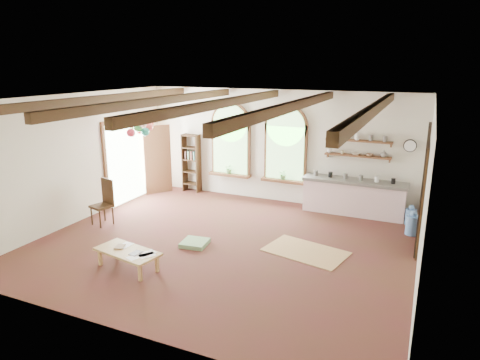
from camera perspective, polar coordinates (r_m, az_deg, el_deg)
The scene contains 27 objects.
floor at distance 9.64m, azimuth -2.32°, elevation -8.52°, with size 8.00×8.00×0.00m, color #522422.
ceiling_beams at distance 8.86m, azimuth -2.53°, elevation 10.17°, with size 6.20×6.80×0.18m, color #3E2413, non-canonical shape.
window_left at distance 12.72m, azimuth -1.26°, elevation 5.05°, with size 1.30×0.28×2.20m.
window_right at distance 12.10m, azimuth 6.07°, elevation 4.45°, with size 1.30×0.28×2.20m.
left_doorway at distance 12.79m, azimuth -14.82°, elevation 2.40°, with size 0.10×1.90×2.50m, color brown.
right_doorway at distance 9.80m, azimuth 23.04°, elevation -2.49°, with size 0.10×1.30×2.40m, color black.
kitchen_counter at distance 11.73m, azimuth 14.90°, elevation -2.17°, with size 2.68×0.62×0.94m.
wall_shelf_lower at distance 11.63m, azimuth 15.41°, elevation 3.13°, with size 1.70×0.24×0.04m, color brown.
wall_shelf_upper at distance 11.56m, azimuth 15.55°, elevation 5.07°, with size 1.70×0.24×0.04m, color brown.
wall_clock at distance 11.53m, azimuth 21.73°, elevation 4.26°, with size 0.32×0.32×0.04m, color black.
bookshelf at distance 13.37m, azimuth -6.49°, elevation 2.26°, with size 0.53×0.32×1.80m.
coffee_table at distance 8.71m, azimuth -14.77°, elevation -9.34°, with size 1.42×0.84×0.38m.
side_chair at distance 11.19m, azimuth -17.81°, elevation -4.02°, with size 0.56×0.56×1.14m.
floor_mat at distance 9.36m, azimuth 8.74°, elevation -9.39°, with size 1.68×1.04×0.02m, color tan.
floor_cushion at distance 9.61m, azimuth -6.05°, elevation -8.35°, with size 0.55×0.55×0.09m, color #729B6A.
water_jug_a at distance 11.48m, azimuth 21.79°, elevation -4.48°, with size 0.26×0.26×0.51m.
water_jug_b at distance 10.83m, azimuth 22.00°, elevation -5.50°, with size 0.30×0.30×0.59m.
balloon_cluster at distance 11.56m, azimuth -13.26°, elevation 7.15°, with size 0.73×0.82×1.14m.
table_book at distance 8.90m, azimuth -16.23°, elevation -8.50°, with size 0.17×0.25×0.02m, color olive.
tablet at distance 8.53m, azimuth -13.75°, elevation -9.43°, with size 0.17×0.24×0.01m, color black.
potted_plant_left at distance 12.78m, azimuth -1.44°, elevation 1.52°, with size 0.27×0.23×0.30m, color #598C4C.
potted_plant_right at distance 12.18m, azimuth 5.81°, elevation 0.75°, with size 0.27×0.23×0.30m, color #598C4C.
shelf_cup_a at distance 11.75m, azimuth 11.82°, elevation 3.81°, with size 0.12×0.10×0.10m, color white.
shelf_cup_b at distance 11.68m, azimuth 13.49°, elevation 3.64°, with size 0.10×0.10×0.09m, color beige.
shelf_bowl_a at distance 11.63m, azimuth 15.18°, elevation 3.38°, with size 0.22×0.22×0.05m, color beige.
shelf_bowl_b at distance 11.59m, azimuth 16.89°, elevation 3.23°, with size 0.20×0.20×0.06m, color #8C664C.
shelf_vase at distance 11.54m, azimuth 18.63°, elevation 3.37°, with size 0.18×0.18×0.19m, color slate.
Camera 1 is at (3.92, -7.90, 3.88)m, focal length 32.00 mm.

